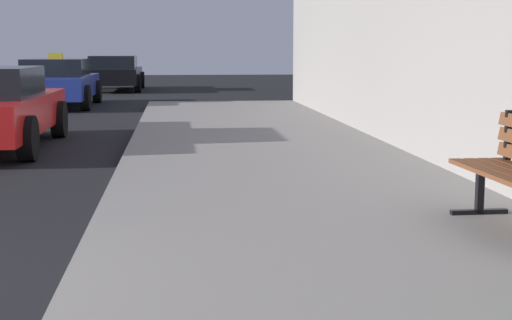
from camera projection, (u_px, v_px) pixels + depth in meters
name	position (u px, v px, depth m)	size (l,w,h in m)	color
sidewalk	(393.00, 298.00, 4.56)	(4.00, 32.00, 0.15)	gray
car_blue	(58.00, 82.00, 20.09)	(1.96, 4.40, 1.43)	#233899
car_black	(114.00, 73.00, 27.80)	(2.05, 4.59, 1.27)	black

